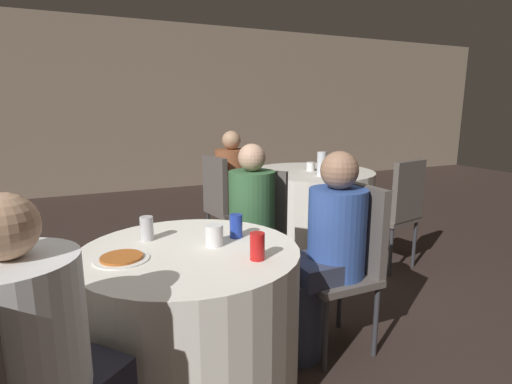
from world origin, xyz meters
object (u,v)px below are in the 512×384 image
object	(u,v)px
table_near	(192,321)
soda_can_red	(257,246)
chair_near_east	(350,253)
person_floral_shirt	(239,195)
bottle_far	(322,164)
pizza_plate_near	(122,258)
chair_far_west	(223,199)
person_white_shirt	(44,369)
soda_can_silver	(147,228)
chair_near_northeast	(257,228)
chair_far_south	(399,206)
person_green_jacket	(248,234)
table_far	(310,205)
person_blue_shirt	(325,255)
soda_can_blue	(236,226)

from	to	relation	value
table_near	soda_can_red	xyz separation A→B (m)	(0.24, -0.25, 0.43)
chair_near_east	person_floral_shirt	bearing A→B (deg)	0.75
bottle_far	pizza_plate_near	bearing A→B (deg)	-143.28
table_near	soda_can_red	distance (m)	0.55
chair_far_west	person_floral_shirt	xyz separation A→B (m)	(0.17, 0.03, 0.02)
bottle_far	soda_can_red	bearing A→B (deg)	-130.21
person_floral_shirt	person_white_shirt	distance (m)	2.65
soda_can_silver	person_white_shirt	bearing A→B (deg)	-120.89
chair_near_northeast	soda_can_silver	distance (m)	0.96
person_floral_shirt	chair_far_south	bearing A→B (deg)	41.06
chair_near_northeast	person_green_jacket	bearing A→B (deg)	90.00
pizza_plate_near	soda_can_silver	bearing A→B (deg)	57.01
chair_near_northeast	chair_far_west	distance (m)	0.96
table_far	chair_near_east	bearing A→B (deg)	-115.48
chair_near_northeast	person_white_shirt	world-z (taller)	person_white_shirt
chair_far_west	bottle_far	xyz separation A→B (m)	(0.98, -0.13, 0.28)
person_floral_shirt	person_blue_shirt	world-z (taller)	person_floral_shirt
chair_far_west	soda_can_blue	xyz separation A→B (m)	(-0.48, -1.56, 0.23)
person_floral_shirt	person_white_shirt	size ratio (longest dim) A/B	1.01
pizza_plate_near	soda_can_blue	xyz separation A→B (m)	(0.58, 0.09, 0.05)
bottle_far	table_near	bearing A→B (deg)	-138.88
chair_near_northeast	soda_can_silver	world-z (taller)	chair_near_northeast
table_far	bottle_far	distance (m)	0.59
chair_far_south	soda_can_red	xyz separation A→B (m)	(-1.79, -1.01, 0.23)
pizza_plate_near	soda_can_silver	xyz separation A→B (m)	(0.15, 0.23, 0.05)
chair_far_south	soda_can_silver	distance (m)	2.27
chair_far_south	person_green_jacket	bearing A→B (deg)	176.30
soda_can_blue	person_blue_shirt	bearing A→B (deg)	-8.52
table_near	table_far	bearing A→B (deg)	45.20
soda_can_blue	bottle_far	size ratio (longest dim) A/B	0.51
person_floral_shirt	soda_can_red	distance (m)	2.04
person_white_shirt	person_green_jacket	bearing A→B (deg)	92.56
person_white_shirt	person_blue_shirt	size ratio (longest dim) A/B	1.01
chair_near_northeast	chair_far_south	size ratio (longest dim) A/B	1.00
table_far	soda_can_red	xyz separation A→B (m)	(-1.57, -2.07, 0.43)
table_far	chair_far_south	bearing A→B (deg)	-78.17
table_far	pizza_plate_near	xyz separation A→B (m)	(-2.12, -1.83, 0.38)
person_white_shirt	soda_can_blue	xyz separation A→B (m)	(0.86, 0.59, 0.19)
table_near	person_blue_shirt	world-z (taller)	person_blue_shirt
pizza_plate_near	chair_far_west	bearing A→B (deg)	57.38
table_near	person_blue_shirt	xyz separation A→B (m)	(0.77, 0.00, 0.22)
person_floral_shirt	person_green_jacket	size ratio (longest dim) A/B	1.02
chair_far_west	person_floral_shirt	world-z (taller)	person_floral_shirt
person_green_jacket	bottle_far	xyz separation A→B (m)	(1.19, 0.96, 0.28)
chair_far_south	person_floral_shirt	bearing A→B (deg)	129.28
table_near	chair_far_south	xyz separation A→B (m)	(2.03, 0.77, 0.20)
table_far	soda_can_silver	world-z (taller)	soda_can_silver
chair_near_northeast	chair_far_west	world-z (taller)	same
soda_can_red	person_green_jacket	bearing A→B (deg)	69.85
table_near	chair_far_south	world-z (taller)	chair_far_south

